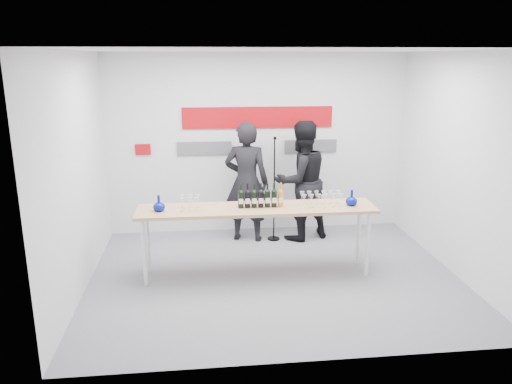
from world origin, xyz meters
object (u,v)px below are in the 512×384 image
Objects in this scene: tasting_table at (257,213)px; mic_stand at (274,209)px; presenter_left at (247,182)px; presenter_right at (301,181)px.

mic_stand is at bearing 72.32° from tasting_table.
presenter_left is (-0.01, 1.36, 0.09)m from tasting_table.
tasting_table is 1.65× the size of presenter_right.
tasting_table is 1.59m from presenter_right.
presenter_right reaches higher than tasting_table.
presenter_left is 1.14× the size of mic_stand.
presenter_left is at bearing 172.52° from mic_stand.
presenter_left and presenter_right have the same top height.
presenter_right is 1.14× the size of mic_stand.
mic_stand is (0.43, 1.30, -0.37)m from tasting_table.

